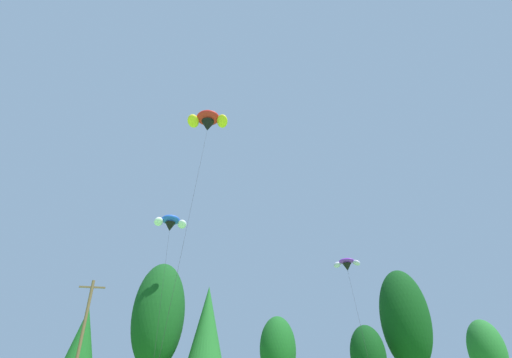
{
  "coord_description": "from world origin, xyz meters",
  "views": [
    {
      "loc": [
        -5.26,
        5.61,
        2.3
      ],
      "look_at": [
        -1.21,
        25.63,
        13.64
      ],
      "focal_mm": 25.74,
      "sensor_mm": 36.0,
      "label": 1
    }
  ],
  "objects": [
    {
      "name": "parafoil_kite_high_blue_white",
      "position": [
        -7.07,
        44.92,
        17.87
      ],
      "size": [
        3.88,
        22.67,
        17.68
      ],
      "color": "blue"
    },
    {
      "name": "treeline_tree_f",
      "position": [
        7.01,
        52.92,
        5.81
      ],
      "size": [
        4.39,
        4.39,
        9.6
      ],
      "color": "#472D19",
      "rests_on": "ground_plane"
    },
    {
      "name": "treeline_tree_h",
      "position": [
        22.4,
        49.11,
        9.2
      ],
      "size": [
        5.9,
        5.9,
        15.19
      ],
      "color": "#472D19",
      "rests_on": "ground_plane"
    },
    {
      "name": "parafoil_kite_mid_purple",
      "position": [
        11.06,
        39.75,
        12.8
      ],
      "size": [
        8.19,
        17.03,
        12.3
      ],
      "color": "purple"
    },
    {
      "name": "treeline_tree_g",
      "position": [
        16.67,
        48.87,
        5.03
      ],
      "size": [
        4.04,
        4.04,
        8.31
      ],
      "color": "#472D19",
      "rests_on": "ground_plane"
    },
    {
      "name": "parafoil_kite_far_red_yellow",
      "position": [
        -4.25,
        33.65,
        23.93
      ],
      "size": [
        4.09,
        11.65,
        23.8
      ],
      "color": "red"
    },
    {
      "name": "treeline_tree_i",
      "position": [
        32.99,
        49.24,
        5.71
      ],
      "size": [
        4.35,
        4.35,
        9.44
      ],
      "color": "#472D19",
      "rests_on": "ground_plane"
    },
    {
      "name": "treeline_tree_c",
      "position": [
        -14.61,
        49.23,
        5.82
      ],
      "size": [
        3.65,
        3.65,
        9.3
      ],
      "color": "#472D19",
      "rests_on": "ground_plane"
    },
    {
      "name": "treeline_tree_d",
      "position": [
        -7.4,
        50.46,
        8.93
      ],
      "size": [
        5.78,
        5.78,
        14.75
      ],
      "color": "#472D19",
      "rests_on": "ground_plane"
    },
    {
      "name": "treeline_tree_e",
      "position": [
        -1.95,
        49.7,
        7.64
      ],
      "size": [
        4.28,
        4.28,
        12.19
      ],
      "color": "#472D19",
      "rests_on": "ground_plane"
    },
    {
      "name": "utility_pole",
      "position": [
        -12.96,
        41.0,
        5.42
      ],
      "size": [
        2.2,
        0.26,
        10.3
      ],
      "color": "brown",
      "rests_on": "ground_plane"
    }
  ]
}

